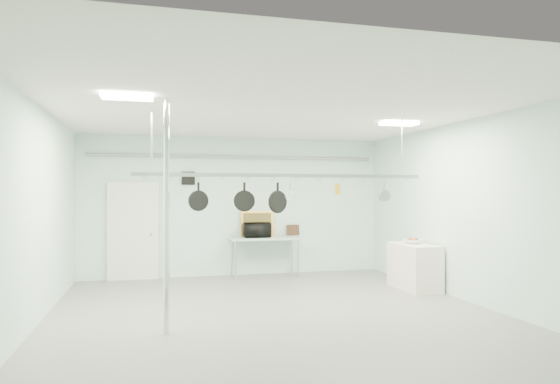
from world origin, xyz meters
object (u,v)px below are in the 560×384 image
object	(u,v)px
pot_rack	(285,174)
skillet_left	(198,196)
prep_table	(265,240)
coffee_canister	(267,233)
skillet_right	(278,198)
fruit_bowl	(413,242)
chrome_pole	(167,216)
side_cabinet	(414,267)
microwave	(257,230)
skillet_mid	(244,197)

from	to	relation	value
pot_rack	skillet_left	size ratio (longest dim) A/B	10.95
prep_table	coffee_canister	xyz separation A→B (m)	(0.03, -0.09, 0.18)
prep_table	skillet_right	xyz separation A→B (m)	(-0.52, -3.30, 1.01)
fruit_bowl	pot_rack	bearing A→B (deg)	-158.68
chrome_pole	skillet_left	world-z (taller)	chrome_pole
chrome_pole	coffee_canister	xyz separation A→B (m)	(2.33, 4.11, -0.59)
chrome_pole	side_cabinet	world-z (taller)	chrome_pole
pot_rack	coffee_canister	bearing A→B (deg)	82.41
pot_rack	coffee_canister	size ratio (longest dim) A/B	22.73
side_cabinet	skillet_left	xyz separation A→B (m)	(-4.34, -1.10, 1.42)
fruit_bowl	prep_table	bearing A→B (deg)	139.91
microwave	fruit_bowl	distance (m)	3.46
microwave	fruit_bowl	xyz separation A→B (m)	(2.73, -2.11, -0.13)
skillet_mid	skillet_right	bearing A→B (deg)	10.22
fruit_bowl	skillet_left	distance (m)	4.59
chrome_pole	skillet_left	size ratio (longest dim) A/B	7.30
prep_table	skillet_mid	size ratio (longest dim) A/B	3.41
coffee_canister	fruit_bowl	xyz separation A→B (m)	(2.52, -2.06, -0.07)
skillet_left	skillet_mid	size ratio (longest dim) A/B	0.93
prep_table	coffee_canister	bearing A→B (deg)	-71.52
microwave	fruit_bowl	size ratio (longest dim) A/B	1.65
skillet_left	microwave	bearing A→B (deg)	52.30
microwave	pot_rack	bearing A→B (deg)	90.99
coffee_canister	side_cabinet	bearing A→B (deg)	-39.99
coffee_canister	prep_table	bearing A→B (deg)	108.48
fruit_bowl	skillet_mid	size ratio (longest dim) A/B	0.77
chrome_pole	fruit_bowl	bearing A→B (deg)	22.93
coffee_canister	skillet_right	distance (m)	3.37
side_cabinet	skillet_right	bearing A→B (deg)	-160.29
skillet_right	side_cabinet	bearing A→B (deg)	-3.45
skillet_mid	prep_table	bearing A→B (deg)	82.28
chrome_pole	pot_rack	xyz separation A→B (m)	(1.90, 0.90, 0.63)
side_cabinet	skillet_left	size ratio (longest dim) A/B	2.74
chrome_pole	fruit_bowl	distance (m)	5.31
microwave	skillet_left	bearing A→B (deg)	68.58
pot_rack	prep_table	bearing A→B (deg)	83.09
fruit_bowl	skillet_left	world-z (taller)	skillet_left
side_cabinet	prep_table	bearing A→B (deg)	139.21
fruit_bowl	microwave	bearing A→B (deg)	142.24
skillet_left	side_cabinet	bearing A→B (deg)	2.81
microwave	prep_table	bearing A→B (deg)	-164.47
side_cabinet	skillet_mid	distance (m)	4.03
prep_table	pot_rack	size ratio (longest dim) A/B	0.33
fruit_bowl	skillet_mid	distance (m)	3.91
chrome_pole	skillet_left	xyz separation A→B (m)	(0.51, 0.90, 0.27)
prep_table	pot_rack	bearing A→B (deg)	-96.91
skillet_mid	skillet_right	size ratio (longest dim) A/B	0.96
microwave	skillet_left	xyz separation A→B (m)	(-1.61, -3.27, 0.80)
prep_table	side_cabinet	xyz separation A→B (m)	(2.55, -2.20, -0.38)
microwave	skillet_right	size ratio (longest dim) A/B	1.22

